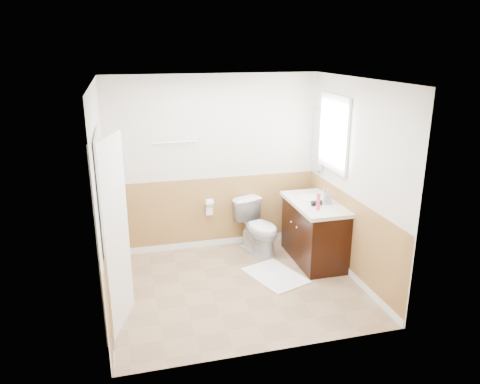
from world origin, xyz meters
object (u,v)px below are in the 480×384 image
object	(u,v)px
vanity_cabinet	(314,233)
lotion_bottle	(318,202)
bath_mat	(275,276)
toilet	(258,227)
soap_dispenser	(328,196)

from	to	relation	value
vanity_cabinet	lotion_bottle	world-z (taller)	lotion_bottle
lotion_bottle	bath_mat	bearing A→B (deg)	-175.20
toilet	vanity_cabinet	world-z (taller)	vanity_cabinet
toilet	vanity_cabinet	size ratio (longest dim) A/B	0.69
vanity_cabinet	soap_dispenser	xyz separation A→B (m)	(0.12, -0.10, 0.55)
vanity_cabinet	lotion_bottle	size ratio (longest dim) A/B	5.00
toilet	lotion_bottle	distance (m)	1.09
vanity_cabinet	lotion_bottle	distance (m)	0.64
toilet	lotion_bottle	world-z (taller)	lotion_bottle
bath_mat	vanity_cabinet	world-z (taller)	vanity_cabinet
bath_mat	lotion_bottle	size ratio (longest dim) A/B	3.64
bath_mat	toilet	bearing A→B (deg)	90.00
bath_mat	vanity_cabinet	xyz separation A→B (m)	(0.67, 0.34, 0.39)
toilet	vanity_cabinet	bearing A→B (deg)	-52.22
vanity_cabinet	lotion_bottle	bearing A→B (deg)	-109.04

